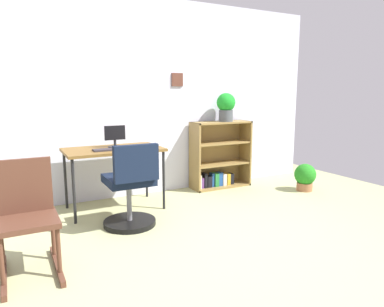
# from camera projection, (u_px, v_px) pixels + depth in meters

# --- Properties ---
(ground_plane) EXTENTS (6.24, 6.24, 0.00)m
(ground_plane) POSITION_uv_depth(u_px,v_px,m) (236.00, 259.00, 2.83)
(ground_plane) COLOR tan
(wall_back) EXTENTS (5.20, 0.12, 2.48)m
(wall_back) POSITION_uv_depth(u_px,v_px,m) (141.00, 98.00, 4.49)
(wall_back) COLOR silver
(wall_back) RESTS_ON ground_plane
(desk) EXTENTS (1.06, 0.63, 0.70)m
(desk) POSITION_uv_depth(u_px,v_px,m) (113.00, 153.00, 3.94)
(desk) COLOR brown
(desk) RESTS_ON ground_plane
(monitor) EXTENTS (0.24, 0.16, 0.25)m
(monitor) POSITION_uv_depth(u_px,v_px,m) (115.00, 136.00, 4.00)
(monitor) COLOR #262628
(monitor) RESTS_ON desk
(keyboard) EXTENTS (0.42, 0.13, 0.02)m
(keyboard) POSITION_uv_depth(u_px,v_px,m) (113.00, 149.00, 3.82)
(keyboard) COLOR #2E292E
(keyboard) RESTS_ON desk
(office_chair) EXTENTS (0.52, 0.55, 0.85)m
(office_chair) POSITION_uv_depth(u_px,v_px,m) (131.00, 191.00, 3.43)
(office_chair) COLOR black
(office_chair) RESTS_ON ground_plane
(rocking_chair) EXTENTS (0.42, 0.64, 0.83)m
(rocking_chair) POSITION_uv_depth(u_px,v_px,m) (26.00, 215.00, 2.59)
(rocking_chair) COLOR #553123
(rocking_chair) RESTS_ON ground_plane
(bookshelf_low) EXTENTS (0.85, 0.30, 0.92)m
(bookshelf_low) POSITION_uv_depth(u_px,v_px,m) (218.00, 158.00, 4.95)
(bookshelf_low) COLOR olive
(bookshelf_low) RESTS_ON ground_plane
(potted_plant_on_shelf) EXTENTS (0.26, 0.26, 0.39)m
(potted_plant_on_shelf) POSITION_uv_depth(u_px,v_px,m) (226.00, 106.00, 4.81)
(potted_plant_on_shelf) COLOR #474C51
(potted_plant_on_shelf) RESTS_ON bookshelf_low
(potted_plant_floor) EXTENTS (0.29, 0.29, 0.37)m
(potted_plant_floor) POSITION_uv_depth(u_px,v_px,m) (305.00, 176.00, 4.76)
(potted_plant_floor) COLOR #9E6642
(potted_plant_floor) RESTS_ON ground_plane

